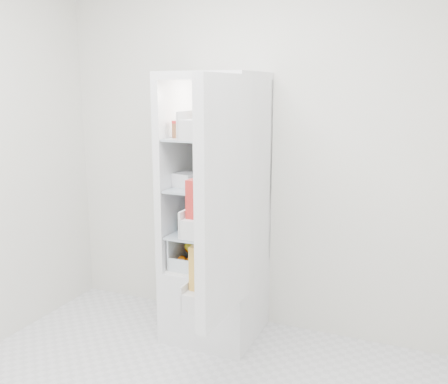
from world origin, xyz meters
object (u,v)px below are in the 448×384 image
at_px(red_cabbage, 230,225).
at_px(fridge_door, 220,204).
at_px(mushroom_bowl, 189,226).
at_px(refrigerator, 218,241).

height_order(red_cabbage, fridge_door, fridge_door).
distance_m(red_cabbage, mushroom_bowl, 0.32).
height_order(refrigerator, mushroom_bowl, refrigerator).
height_order(refrigerator, fridge_door, refrigerator).
distance_m(refrigerator, red_cabbage, 0.27).
distance_m(refrigerator, mushroom_bowl, 0.23).
height_order(mushroom_bowl, fridge_door, fridge_door).
relative_size(mushroom_bowl, fridge_door, 0.11).
bearing_deg(red_cabbage, mushroom_bowl, 174.58).
bearing_deg(red_cabbage, fridge_door, -74.02).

